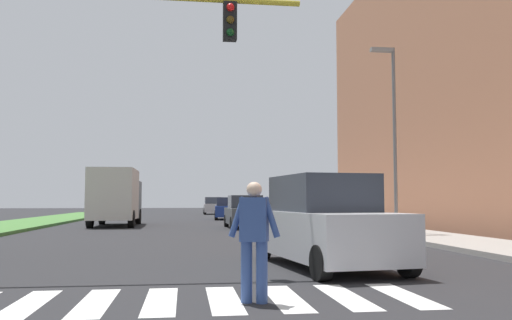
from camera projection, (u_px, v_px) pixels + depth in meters
The scene contains 10 objects.
ground_plane at pixel (178, 227), 29.00m from camera, with size 140.00×140.00×0.00m, color #262628.
crosswalk at pixel (161, 301), 7.61m from camera, with size 7.65×2.20×0.01m.
sidewalk_right at pixel (355, 226), 28.24m from camera, with size 3.00×64.00×0.15m, color #9E9991.
street_lamp_right at pixel (392, 122), 21.73m from camera, with size 1.02×0.24×7.50m.
pedestrian_performer at pixel (254, 236), 7.54m from camera, with size 0.73×0.35×1.69m.
suv_crossing at pixel (325, 223), 11.60m from camera, with size 2.52×4.81×1.97m.
sedan_midblock at pixel (245, 213), 27.54m from camera, with size 1.94×4.07×1.67m.
sedan_distant at pixel (227, 209), 39.97m from camera, with size 2.09×4.35×1.63m.
sedan_far_horizon at pixel (213, 206), 54.85m from camera, with size 1.94×4.55×1.73m.
truck_box_delivery at pixel (116, 196), 29.82m from camera, with size 2.40×6.20×3.10m.
Camera 1 is at (0.32, 0.51, 1.43)m, focal length 37.68 mm.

